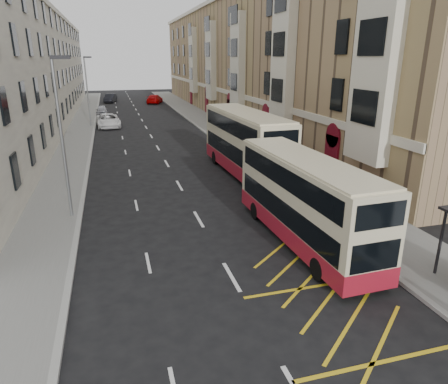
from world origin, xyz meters
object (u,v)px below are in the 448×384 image
object	(u,v)px
white_van	(108,120)
street_lamp_near	(62,130)
street_lamp_far	(87,88)
car_red	(155,99)
double_decker_front	(304,200)
car_silver	(102,110)
car_dark	(110,98)
double_decker_rear	(245,143)
pedestrian_far	(357,204)

from	to	relation	value
white_van	street_lamp_near	bearing A→B (deg)	-97.73
street_lamp_far	car_red	size ratio (longest dim) A/B	1.48
street_lamp_far	white_van	bearing A→B (deg)	-17.12
double_decker_front	car_red	size ratio (longest dim) A/B	1.84
double_decker_front	white_van	bearing A→B (deg)	101.36
street_lamp_near	car_silver	world-z (taller)	street_lamp_near
double_decker_front	white_van	distance (m)	36.27
street_lamp_far	white_van	xyz separation A→B (m)	(1.99, -0.61, -3.84)
street_lamp_near	car_dark	xyz separation A→B (m)	(2.55, 57.91, -3.85)
double_decker_rear	pedestrian_far	bearing A→B (deg)	-77.68
street_lamp_far	double_decker_front	world-z (taller)	street_lamp_far
car_dark	double_decker_front	bearing A→B (deg)	-71.15
pedestrian_far	car_dark	size ratio (longest dim) A/B	0.37
street_lamp_near	white_van	xyz separation A→B (m)	(1.99, 29.39, -3.84)
pedestrian_far	car_red	xyz separation A→B (m)	(-3.61, 58.86, -0.25)
double_decker_front	street_lamp_near	bearing A→B (deg)	148.41
street_lamp_far	double_decker_front	size ratio (longest dim) A/B	0.80
double_decker_front	car_silver	bearing A→B (deg)	99.15
street_lamp_far	car_dark	size ratio (longest dim) A/B	1.69
car_silver	car_dark	size ratio (longest dim) A/B	0.83
double_decker_front	car_dark	size ratio (longest dim) A/B	2.10
car_dark	street_lamp_near	bearing A→B (deg)	-80.65
street_lamp_near	double_decker_rear	xyz separation A→B (m)	(11.35, 5.27, -2.35)
street_lamp_far	car_silver	size ratio (longest dim) A/B	2.03
white_van	car_silver	xyz separation A→B (m)	(-0.84, 11.51, -0.12)
street_lamp_near	street_lamp_far	bearing A→B (deg)	90.00
car_red	pedestrian_far	bearing A→B (deg)	111.47
double_decker_front	car_silver	xyz separation A→B (m)	(-9.21, 46.78, -1.34)
double_decker_rear	double_decker_front	bearing A→B (deg)	-97.20
double_decker_front	car_dark	world-z (taller)	double_decker_front
street_lamp_near	car_silver	distance (m)	41.10
pedestrian_far	car_dark	world-z (taller)	pedestrian_far
white_van	car_red	xyz separation A→B (m)	(8.31, 24.78, -0.01)
white_van	car_red	size ratio (longest dim) A/B	1.05
double_decker_rear	pedestrian_far	world-z (taller)	double_decker_rear
double_decker_rear	pedestrian_far	distance (m)	10.36
street_lamp_far	car_red	bearing A→B (deg)	66.91
street_lamp_far	street_lamp_near	bearing A→B (deg)	-90.00
car_red	double_decker_rear	bearing A→B (deg)	109.18
pedestrian_far	street_lamp_far	bearing A→B (deg)	-54.45
double_decker_rear	car_silver	distance (m)	37.09
double_decker_rear	white_van	distance (m)	25.91
double_decker_rear	car_red	xyz separation A→B (m)	(-1.04, 48.90, -1.50)
white_van	car_red	world-z (taller)	white_van
double_decker_rear	white_van	xyz separation A→B (m)	(-9.36, 24.11, -1.50)
car_silver	double_decker_rear	bearing A→B (deg)	-72.83
pedestrian_far	car_silver	bearing A→B (deg)	-60.66
street_lamp_far	car_silver	distance (m)	11.65
double_decker_rear	white_van	world-z (taller)	double_decker_rear
car_silver	white_van	bearing A→B (deg)	-84.62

